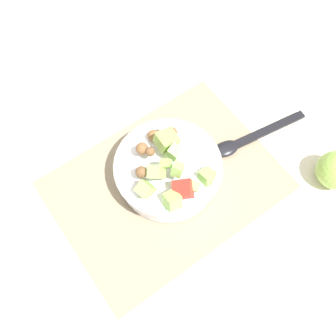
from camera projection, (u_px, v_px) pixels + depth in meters
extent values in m
plane|color=silver|center=(166.00, 185.00, 0.87)|extent=(2.40, 2.40, 0.00)
cube|color=gray|center=(166.00, 184.00, 0.87)|extent=(0.45, 0.33, 0.01)
cylinder|color=white|center=(168.00, 171.00, 0.85)|extent=(0.20, 0.20, 0.05)
torus|color=white|center=(168.00, 166.00, 0.83)|extent=(0.22, 0.22, 0.02)
sphere|color=brown|center=(141.00, 172.00, 0.79)|extent=(0.04, 0.03, 0.04)
sphere|color=brown|center=(150.00, 152.00, 0.80)|extent=(0.03, 0.03, 0.02)
cube|color=#A3CC6B|center=(145.00, 189.00, 0.79)|extent=(0.04, 0.03, 0.04)
sphere|color=brown|center=(153.00, 136.00, 0.84)|extent=(0.03, 0.03, 0.03)
cube|color=#93C160|center=(194.00, 186.00, 0.79)|extent=(0.03, 0.03, 0.03)
cube|color=#9EC656|center=(167.00, 140.00, 0.81)|extent=(0.04, 0.04, 0.04)
cube|color=#93C160|center=(207.00, 177.00, 0.81)|extent=(0.03, 0.03, 0.04)
sphere|color=brown|center=(172.00, 133.00, 0.84)|extent=(0.04, 0.04, 0.04)
cube|color=red|center=(182.00, 190.00, 0.78)|extent=(0.05, 0.05, 0.04)
cube|color=#A3CC6B|center=(174.00, 152.00, 0.80)|extent=(0.03, 0.04, 0.04)
cube|color=#A3CC6B|center=(158.00, 173.00, 0.78)|extent=(0.05, 0.04, 0.05)
cube|color=beige|center=(166.00, 129.00, 0.86)|extent=(0.04, 0.04, 0.03)
cube|color=#93C160|center=(172.00, 201.00, 0.78)|extent=(0.03, 0.04, 0.04)
cube|color=#93C160|center=(178.00, 169.00, 0.78)|extent=(0.03, 0.03, 0.03)
cube|color=#93C160|center=(165.00, 162.00, 0.78)|extent=(0.03, 0.02, 0.03)
sphere|color=brown|center=(142.00, 149.00, 0.81)|extent=(0.04, 0.04, 0.04)
ellipsoid|color=black|center=(226.00, 149.00, 0.90)|extent=(0.06, 0.04, 0.01)
cube|color=black|center=(269.00, 130.00, 0.92)|extent=(0.18, 0.04, 0.01)
sphere|color=#8CB74C|center=(336.00, 170.00, 0.84)|extent=(0.08, 0.08, 0.08)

